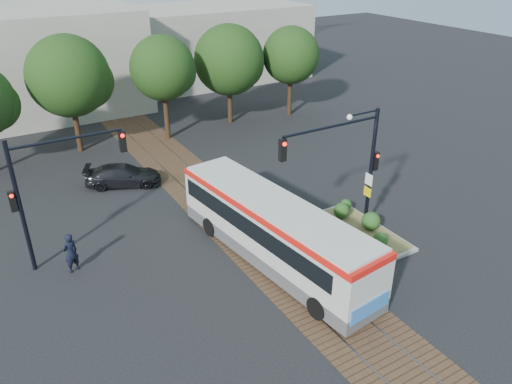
{
  "coord_description": "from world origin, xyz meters",
  "views": [
    {
      "loc": [
        -10.34,
        -16.25,
        12.88
      ],
      "look_at": [
        0.95,
        2.72,
        1.6
      ],
      "focal_mm": 35.0,
      "sensor_mm": 36.0,
      "label": 1
    }
  ],
  "objects_px": {
    "signal_pole_left": "(46,184)",
    "parked_car": "(123,175)",
    "city_bus": "(273,228)",
    "signal_pole_main": "(352,157)",
    "officer": "(71,253)",
    "traffic_island": "(362,226)"
  },
  "relations": [
    {
      "from": "signal_pole_left",
      "to": "officer",
      "type": "distance_m",
      "value": 3.12
    },
    {
      "from": "signal_pole_main",
      "to": "officer",
      "type": "relative_size",
      "value": 3.27
    },
    {
      "from": "city_bus",
      "to": "signal_pole_main",
      "type": "bearing_deg",
      "value": -8.12
    },
    {
      "from": "traffic_island",
      "to": "officer",
      "type": "xyz_separation_m",
      "value": [
        -12.89,
        3.91,
        0.59
      ]
    },
    {
      "from": "signal_pole_left",
      "to": "parked_car",
      "type": "relative_size",
      "value": 1.4
    },
    {
      "from": "parked_car",
      "to": "signal_pole_main",
      "type": "bearing_deg",
      "value": -122.0
    },
    {
      "from": "traffic_island",
      "to": "officer",
      "type": "bearing_deg",
      "value": 163.14
    },
    {
      "from": "city_bus",
      "to": "parked_car",
      "type": "bearing_deg",
      "value": 100.71
    },
    {
      "from": "city_bus",
      "to": "signal_pole_main",
      "type": "distance_m",
      "value": 4.79
    },
    {
      "from": "parked_car",
      "to": "signal_pole_left",
      "type": "bearing_deg",
      "value": 165.86
    },
    {
      "from": "traffic_island",
      "to": "signal_pole_main",
      "type": "height_order",
      "value": "signal_pole_main"
    },
    {
      "from": "city_bus",
      "to": "parked_car",
      "type": "distance_m",
      "value": 11.39
    },
    {
      "from": "officer",
      "to": "city_bus",
      "type": "bearing_deg",
      "value": 133.73
    },
    {
      "from": "signal_pole_main",
      "to": "officer",
      "type": "bearing_deg",
      "value": 162.27
    },
    {
      "from": "officer",
      "to": "parked_car",
      "type": "xyz_separation_m",
      "value": [
        4.48,
        7.13,
        -0.3
      ]
    },
    {
      "from": "city_bus",
      "to": "officer",
      "type": "xyz_separation_m",
      "value": [
        -7.86,
        3.71,
        -0.73
      ]
    },
    {
      "from": "signal_pole_left",
      "to": "parked_car",
      "type": "height_order",
      "value": "signal_pole_left"
    },
    {
      "from": "officer",
      "to": "parked_car",
      "type": "height_order",
      "value": "officer"
    },
    {
      "from": "city_bus",
      "to": "signal_pole_left",
      "type": "bearing_deg",
      "value": 143.46
    },
    {
      "from": "city_bus",
      "to": "signal_pole_main",
      "type": "relative_size",
      "value": 1.87
    },
    {
      "from": "city_bus",
      "to": "signal_pole_main",
      "type": "height_order",
      "value": "signal_pole_main"
    },
    {
      "from": "signal_pole_main",
      "to": "parked_car",
      "type": "distance_m",
      "value": 13.71
    }
  ]
}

